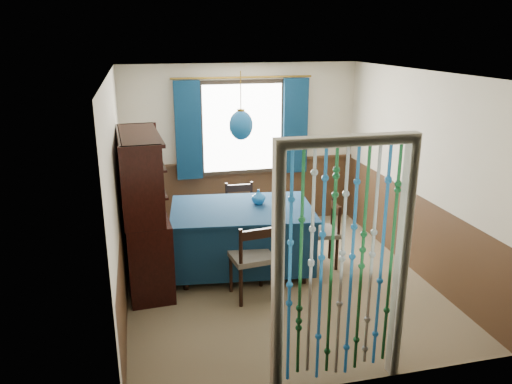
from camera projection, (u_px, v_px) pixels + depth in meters
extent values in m
plane|color=brown|center=(276.00, 279.00, 6.18)|extent=(4.00, 4.00, 0.00)
plane|color=silver|center=(279.00, 73.00, 5.42)|extent=(4.00, 4.00, 0.00)
plane|color=beige|center=(242.00, 147.00, 7.65)|extent=(3.60, 0.00, 3.60)
plane|color=beige|center=(346.00, 253.00, 3.94)|extent=(3.60, 0.00, 3.60)
plane|color=beige|center=(117.00, 194.00, 5.40)|extent=(0.00, 4.00, 4.00)
plane|color=beige|center=(416.00, 173.00, 6.20)|extent=(0.00, 4.00, 4.00)
plane|color=#402918|center=(242.00, 193.00, 7.87)|extent=(3.60, 0.00, 3.60)
plane|color=#402918|center=(340.00, 334.00, 4.18)|extent=(3.60, 0.00, 3.60)
plane|color=#402918|center=(124.00, 257.00, 5.63)|extent=(0.00, 4.00, 4.00)
plane|color=#402918|center=(410.00, 229.00, 6.42)|extent=(0.00, 4.00, 4.00)
cube|color=black|center=(242.00, 128.00, 7.52)|extent=(1.32, 0.12, 1.42)
cube|color=#0D2743|center=(242.00, 236.00, 6.30)|extent=(1.81, 1.33, 0.69)
cube|color=#0D2743|center=(242.00, 209.00, 6.19)|extent=(1.87, 1.40, 0.03)
cylinder|color=black|center=(186.00, 284.00, 5.92)|extent=(0.07, 0.07, 0.14)
cylinder|color=black|center=(304.00, 277.00, 6.08)|extent=(0.07, 0.07, 0.14)
cylinder|color=black|center=(187.00, 253.00, 6.76)|extent=(0.07, 0.07, 0.14)
cylinder|color=black|center=(291.00, 248.00, 6.91)|extent=(0.07, 0.07, 0.14)
cylinder|color=black|center=(241.00, 287.00, 5.50)|extent=(0.05, 0.05, 0.47)
cylinder|color=black|center=(273.00, 282.00, 5.63)|extent=(0.05, 0.05, 0.47)
cylinder|color=black|center=(231.00, 273.00, 5.82)|extent=(0.05, 0.05, 0.47)
cylinder|color=black|center=(261.00, 268.00, 5.94)|extent=(0.05, 0.05, 0.47)
cube|color=#5B5549|center=(251.00, 256.00, 5.64)|extent=(0.51, 0.49, 0.06)
cube|color=black|center=(257.00, 234.00, 5.37)|extent=(0.40, 0.09, 0.10)
cylinder|color=black|center=(241.00, 249.00, 5.35)|extent=(0.04, 0.04, 0.46)
cylinder|color=black|center=(273.00, 244.00, 5.48)|extent=(0.04, 0.04, 0.46)
cylinder|color=black|center=(252.00, 226.00, 7.29)|extent=(0.04, 0.04, 0.45)
cylinder|color=black|center=(227.00, 227.00, 7.23)|extent=(0.04, 0.04, 0.45)
cylinder|color=black|center=(256.00, 234.00, 6.98)|extent=(0.04, 0.04, 0.45)
cylinder|color=black|center=(231.00, 236.00, 6.91)|extent=(0.04, 0.04, 0.45)
cube|color=#5B5549|center=(241.00, 214.00, 7.03)|extent=(0.46, 0.44, 0.06)
cube|color=black|center=(239.00, 188.00, 7.09)|extent=(0.38, 0.06, 0.10)
cylinder|color=black|center=(252.00, 196.00, 7.17)|extent=(0.04, 0.04, 0.44)
cylinder|color=black|center=(227.00, 198.00, 7.10)|extent=(0.04, 0.04, 0.44)
cylinder|color=black|center=(151.00, 254.00, 6.41)|extent=(0.04, 0.04, 0.41)
cylinder|color=black|center=(148.00, 265.00, 6.10)|extent=(0.04, 0.04, 0.41)
cylinder|color=black|center=(174.00, 253.00, 6.43)|extent=(0.04, 0.04, 0.41)
cylinder|color=black|center=(173.00, 264.00, 6.13)|extent=(0.04, 0.04, 0.41)
cube|color=#5B5549|center=(161.00, 242.00, 6.20)|extent=(0.43, 0.44, 0.05)
cube|color=black|center=(146.00, 220.00, 6.09)|extent=(0.09, 0.34, 0.09)
cylinder|color=black|center=(148.00, 225.00, 6.28)|extent=(0.04, 0.04, 0.40)
cylinder|color=black|center=(145.00, 234.00, 5.98)|extent=(0.04, 0.04, 0.40)
cylinder|color=black|center=(337.00, 254.00, 6.37)|extent=(0.04, 0.04, 0.43)
cylinder|color=black|center=(330.00, 243.00, 6.69)|extent=(0.04, 0.04, 0.43)
cylinder|color=black|center=(312.00, 255.00, 6.34)|extent=(0.04, 0.04, 0.43)
cylinder|color=black|center=(306.00, 244.00, 6.66)|extent=(0.04, 0.04, 0.43)
cube|color=#5B5549|center=(322.00, 232.00, 6.44)|extent=(0.46, 0.47, 0.06)
cube|color=black|center=(336.00, 208.00, 6.36)|extent=(0.09, 0.37, 0.10)
cylinder|color=black|center=(339.00, 223.00, 6.24)|extent=(0.04, 0.04, 0.42)
cylinder|color=black|center=(332.00, 213.00, 6.57)|extent=(0.04, 0.04, 0.42)
cube|color=black|center=(147.00, 245.00, 6.03)|extent=(0.56, 1.43, 0.92)
cube|color=black|center=(143.00, 189.00, 5.13)|extent=(0.44, 0.07, 0.92)
cube|color=black|center=(141.00, 159.00, 6.38)|extent=(0.44, 0.07, 0.92)
cube|color=black|center=(139.00, 135.00, 5.62)|extent=(0.51, 1.42, 0.04)
cube|color=black|center=(122.00, 174.00, 5.71)|extent=(0.11, 1.38, 0.92)
cube|color=black|center=(145.00, 183.00, 5.80)|extent=(0.46, 1.34, 0.02)
cube|color=black|center=(143.00, 158.00, 5.71)|extent=(0.46, 1.34, 0.02)
cylinder|color=olive|center=(241.00, 99.00, 5.78)|extent=(0.01, 0.01, 0.63)
ellipsoid|color=#175D9E|center=(241.00, 125.00, 5.87)|extent=(0.28, 0.28, 0.35)
cylinder|color=olive|center=(241.00, 111.00, 5.82)|extent=(0.09, 0.09, 0.03)
imported|color=#175D9E|center=(258.00, 197.00, 6.32)|extent=(0.18, 0.18, 0.17)
imported|color=beige|center=(147.00, 189.00, 5.47)|extent=(0.25, 0.25, 0.05)
imported|color=beige|center=(147.00, 193.00, 6.22)|extent=(0.21, 0.21, 0.19)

